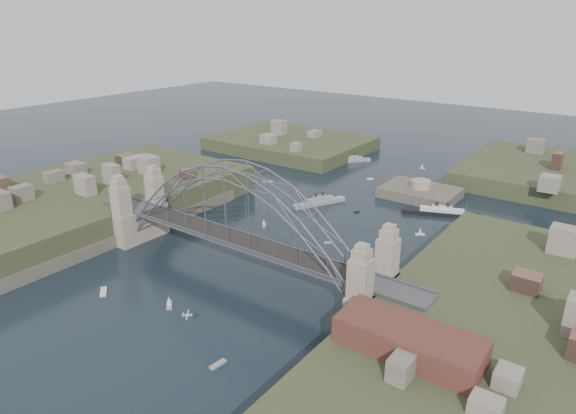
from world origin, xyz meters
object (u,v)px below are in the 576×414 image
Objects in this scene: wharf_shed at (409,341)px; naval_cruiser_far at (352,160)px; bridge at (236,221)px; fort_island at (419,198)px; naval_cruiser_near at (319,202)px; ocean_liner at (442,213)px.

wharf_shed is 127.23m from naval_cruiser_far.
bridge is 96.71m from naval_cruiser_far.
fort_island is 90.48m from wharf_shed.
naval_cruiser_near is 34.58m from ocean_liner.
fort_island is 1.38× the size of naval_cruiser_near.
naval_cruiser_far is at bearing 108.00° from naval_cruiser_near.
bridge is 3.82× the size of fort_island.
bridge reaches higher than ocean_liner.
naval_cruiser_near is 48.84m from naval_cruiser_far.
naval_cruiser_far is 58.01m from ocean_liner.
bridge is 72.14m from fort_island.
ocean_liner is (-21.22, 73.17, -9.19)m from wharf_shed.
fort_island reaches higher than naval_cruiser_far.
fort_island is 1.77× the size of naval_cruiser_far.
naval_cruiser_far is at bearing 122.65° from wharf_shed.
wharf_shed is 0.95× the size of ocean_liner.
fort_island is 31.85m from naval_cruiser_near.
bridge is 48.71m from naval_cruiser_near.
bridge is 4.00× the size of ocean_liner.
naval_cruiser_far is at bearing 147.92° from fort_island.
naval_cruiser_far is (-68.45, 106.85, -9.24)m from wharf_shed.
wharf_shed is (44.00, -14.00, -2.32)m from bridge.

